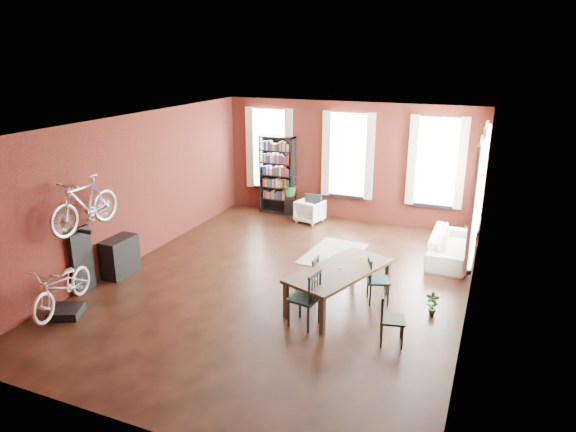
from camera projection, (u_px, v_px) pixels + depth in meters
The scene contains 19 objects.
room at pixel (306, 174), 10.12m from camera, with size 9.00×9.04×3.22m.
dining_table at pixel (339, 287), 9.32m from camera, with size 0.97×2.13×0.72m, color #443829.
dining_chair_a at pixel (304, 298), 8.62m from camera, with size 0.46×0.46×1.01m, color #163131.
dining_chair_b at pixel (307, 277), 9.61m from camera, with size 0.38×0.38×0.83m, color black.
dining_chair_c at pixel (392, 319), 8.09m from camera, with size 0.39×0.39×0.85m, color black.
dining_chair_d at pixel (378, 280), 9.44m from camera, with size 0.40×0.40×0.87m, color #1C3B3E.
bookshelf at pixel (277, 175), 14.50m from camera, with size 1.00×0.32×2.20m, color black.
white_armchair at pixel (310, 210), 13.91m from camera, with size 0.65×0.61×0.67m, color white.
cream_sofa at pixel (450, 242), 11.41m from camera, with size 2.08×0.61×0.81m, color beige.
striped_rug at pixel (334, 253), 11.81m from camera, with size 1.14×1.82×0.01m, color black.
bike_trainer at pixel (66, 312), 9.05m from camera, with size 0.51×0.51×0.15m, color black.
bike_wall_rack at pixel (82, 260), 9.79m from camera, with size 0.16×0.60×1.30m, color black.
console_table at pixel (120, 256), 10.62m from camera, with size 0.40×0.80×0.80m, color black.
plant_stand at pixel (290, 205), 14.54m from camera, with size 0.28×0.28×0.55m, color black.
plant_by_sofa at pixel (471, 232), 12.82m from camera, with size 0.36×0.65×0.29m, color #285020.
plant_small at pixel (431, 311), 9.04m from camera, with size 0.23×0.44×0.16m, color #275421.
bicycle_floor at pixel (60, 266), 8.76m from camera, with size 0.57×0.85×1.62m, color beige.
bicycle_hung at pixel (83, 186), 9.24m from camera, with size 0.47×1.00×1.66m, color #A5A8AD.
plant_on_stand at pixel (291, 187), 14.39m from camera, with size 0.60×0.67×0.52m, color #295B24.
Camera 1 is at (3.72, -8.64, 4.48)m, focal length 32.00 mm.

